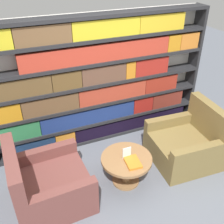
# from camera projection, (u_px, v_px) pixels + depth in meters

# --- Properties ---
(ground_plane) EXTENTS (14.00, 14.00, 0.00)m
(ground_plane) POSITION_uv_depth(u_px,v_px,m) (139.00, 192.00, 3.55)
(ground_plane) COLOR slate
(bookshelf) EXTENTS (3.55, 0.30, 2.06)m
(bookshelf) POSITION_uv_depth(u_px,v_px,m) (98.00, 83.00, 4.10)
(bookshelf) COLOR silver
(bookshelf) RESTS_ON ground_plane
(armchair_left) EXTENTS (0.95, 0.94, 0.89)m
(armchair_left) POSITION_uv_depth(u_px,v_px,m) (47.00, 185.00, 3.28)
(armchair_left) COLOR brown
(armchair_left) RESTS_ON ground_plane
(armchair_right) EXTENTS (0.97, 0.97, 0.89)m
(armchair_right) POSITION_uv_depth(u_px,v_px,m) (187.00, 144.00, 3.98)
(armchair_right) COLOR olive
(armchair_right) RESTS_ON ground_plane
(coffee_table) EXTENTS (0.69, 0.69, 0.43)m
(coffee_table) POSITION_uv_depth(u_px,v_px,m) (126.00, 165.00, 3.56)
(coffee_table) COLOR olive
(coffee_table) RESTS_ON ground_plane
(table_sign) EXTENTS (0.12, 0.06, 0.17)m
(table_sign) POSITION_uv_depth(u_px,v_px,m) (127.00, 154.00, 3.45)
(table_sign) COLOR black
(table_sign) RESTS_ON coffee_table
(stray_book) EXTENTS (0.21, 0.27, 0.03)m
(stray_book) POSITION_uv_depth(u_px,v_px,m) (133.00, 162.00, 3.39)
(stray_book) COLOR orange
(stray_book) RESTS_ON coffee_table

